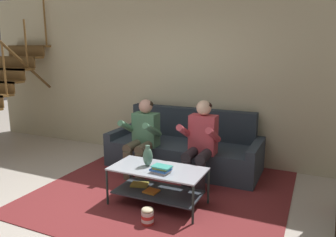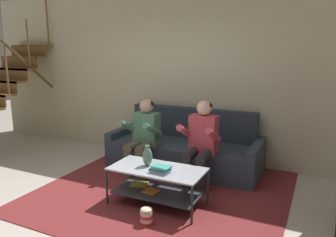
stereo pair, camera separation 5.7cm
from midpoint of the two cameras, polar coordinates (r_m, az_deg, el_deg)
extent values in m
plane|color=beige|center=(4.07, -13.42, -16.03)|extent=(16.80, 16.80, 0.00)
cube|color=beige|center=(5.74, 1.22, 7.61)|extent=(8.40, 0.12, 2.90)
cube|color=brown|center=(7.05, -27.32, 5.80)|extent=(0.99, 0.26, 0.04)
cube|color=brown|center=(7.20, -25.86, 7.79)|extent=(0.99, 0.26, 0.04)
cube|color=brown|center=(7.13, -26.54, 6.98)|extent=(0.99, 0.02, 0.22)
cube|color=brown|center=(7.36, -24.45, 9.69)|extent=(0.99, 0.26, 0.04)
cube|color=brown|center=(7.29, -25.10, 8.91)|extent=(0.99, 0.02, 0.22)
cube|color=brown|center=(7.53, -23.08, 11.50)|extent=(0.99, 0.26, 0.04)
cube|color=brown|center=(7.45, -23.71, 10.76)|extent=(0.99, 0.02, 0.22)
cylinder|color=brown|center=(6.52, -26.84, 7.67)|extent=(0.04, 0.04, 0.90)
cylinder|color=brown|center=(6.85, -23.74, 11.76)|extent=(0.04, 0.04, 0.90)
cylinder|color=brown|center=(7.23, -20.87, 15.43)|extent=(0.04, 0.04, 0.90)
cylinder|color=brown|center=(6.51, -27.22, 11.61)|extent=(0.05, 2.12, 1.79)
cube|color=#313D49|center=(5.30, 2.31, -6.44)|extent=(2.16, 0.92, 0.43)
cube|color=#2A343E|center=(5.51, 3.83, -0.74)|extent=(2.16, 0.18, 0.50)
cube|color=#313D49|center=(5.79, -8.22, -4.31)|extent=(0.13, 0.92, 0.55)
cube|color=#313D49|center=(4.98, 14.66, -7.32)|extent=(0.13, 0.92, 0.55)
cylinder|color=brown|center=(4.90, -7.33, -8.11)|extent=(0.14, 0.14, 0.43)
cylinder|color=brown|center=(4.80, -5.28, -8.49)|extent=(0.14, 0.14, 0.43)
cylinder|color=brown|center=(4.96, -6.32, -4.70)|extent=(0.14, 0.42, 0.14)
cylinder|color=brown|center=(4.86, -4.29, -5.00)|extent=(0.14, 0.42, 0.14)
cube|color=#4F8562|center=(5.03, -4.17, -1.91)|extent=(0.38, 0.22, 0.51)
cylinder|color=#4F8562|center=(4.97, -7.24, -1.54)|extent=(0.09, 0.49, 0.31)
cylinder|color=#4F8562|center=(4.77, -3.08, -2.03)|extent=(0.09, 0.49, 0.31)
sphere|color=tan|center=(4.96, -4.24, 2.14)|extent=(0.21, 0.21, 0.21)
ellipsoid|color=black|center=(4.97, -4.13, 2.47)|extent=(0.21, 0.21, 0.13)
cylinder|color=#2E292F|center=(4.50, 2.82, -9.86)|extent=(0.14, 0.14, 0.43)
cylinder|color=#2E292F|center=(4.44, 5.25, -10.24)|extent=(0.14, 0.14, 0.43)
cylinder|color=#2E292F|center=(4.57, 3.69, -6.11)|extent=(0.14, 0.42, 0.14)
cylinder|color=#2E292F|center=(4.51, 6.08, -6.42)|extent=(0.14, 0.42, 0.14)
cube|color=#C84650|center=(4.66, 5.80, -2.77)|extent=(0.38, 0.22, 0.56)
cylinder|color=#C84650|center=(4.55, 2.65, -2.36)|extent=(0.09, 0.49, 0.31)
cylinder|color=#C84650|center=(4.42, 7.55, -2.89)|extent=(0.09, 0.49, 0.31)
sphere|color=beige|center=(4.58, 5.90, 1.86)|extent=(0.21, 0.21, 0.21)
ellipsoid|color=black|center=(4.59, 5.99, 2.22)|extent=(0.21, 0.21, 0.13)
cube|color=#ACB4C1|center=(4.02, -2.20, -8.78)|extent=(1.15, 0.57, 0.02)
cube|color=#323B43|center=(4.14, -2.17, -12.66)|extent=(1.06, 0.52, 0.02)
cylinder|color=#243431|center=(4.17, -10.95, -11.62)|extent=(0.03, 0.03, 0.47)
cylinder|color=#243431|center=(3.68, 3.92, -14.76)|extent=(0.03, 0.03, 0.47)
cylinder|color=#243431|center=(4.58, -6.96, -9.25)|extent=(0.03, 0.03, 0.47)
cylinder|color=#243431|center=(4.14, 6.65, -11.62)|extent=(0.03, 0.03, 0.47)
cube|color=gold|center=(4.31, -5.36, -11.37)|extent=(0.25, 0.21, 0.02)
cube|color=orange|center=(4.11, -3.32, -12.53)|extent=(0.18, 0.17, 0.02)
cube|color=maroon|center=(4.69, -0.15, -11.68)|extent=(3.20, 3.30, 0.01)
cube|color=#834C50|center=(4.69, -0.15, -11.65)|extent=(1.76, 1.82, 0.00)
ellipsoid|color=#4E7760|center=(4.07, -3.94, -6.64)|extent=(0.12, 0.12, 0.23)
cylinder|color=#4E7760|center=(4.03, -3.97, -5.07)|extent=(0.05, 0.05, 0.05)
cube|color=silver|center=(3.89, -1.67, -9.20)|extent=(0.22, 0.17, 0.02)
cube|color=#2A5DB4|center=(3.88, -1.69, -8.88)|extent=(0.24, 0.20, 0.02)
cube|color=#ADB548|center=(3.88, -1.55, -8.57)|extent=(0.19, 0.15, 0.02)
cube|color=teal|center=(3.86, -1.50, -8.36)|extent=(0.24, 0.16, 0.02)
cylinder|color=red|center=(3.79, -4.02, -17.65)|extent=(0.14, 0.14, 0.04)
cylinder|color=white|center=(3.77, -4.03, -17.13)|extent=(0.14, 0.14, 0.04)
cylinder|color=red|center=(3.75, -4.04, -16.60)|extent=(0.14, 0.14, 0.04)
cylinder|color=white|center=(3.73, -4.05, -16.08)|extent=(0.14, 0.14, 0.04)
ellipsoid|color=beige|center=(3.71, -4.06, -15.57)|extent=(0.13, 0.13, 0.05)
camera|label=1|loc=(0.03, -90.38, -0.08)|focal=35.00mm
camera|label=2|loc=(0.03, 89.62, 0.08)|focal=35.00mm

